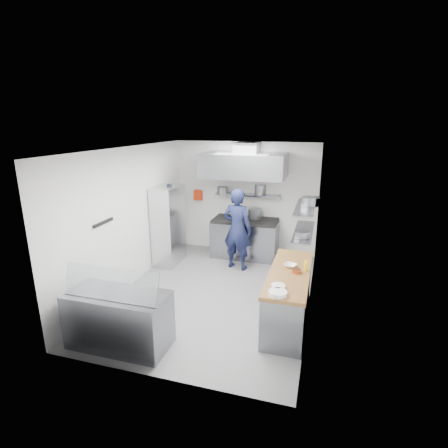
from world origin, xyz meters
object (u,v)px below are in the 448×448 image
(gas_range, at_px, (245,239))
(chef, at_px, (237,229))
(wire_rack, at_px, (169,225))
(display_case, at_px, (119,319))

(gas_range, bearing_deg, chef, -89.96)
(wire_rack, bearing_deg, chef, 4.39)
(gas_range, height_order, chef, chef)
(chef, bearing_deg, display_case, 85.04)
(gas_range, bearing_deg, wire_rack, -150.96)
(gas_range, height_order, display_case, gas_range)
(display_case, bearing_deg, wire_rack, 101.79)
(wire_rack, relative_size, display_case, 1.23)
(wire_rack, xyz_separation_m, display_case, (0.67, -3.19, -0.50))
(gas_range, distance_m, display_case, 4.21)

